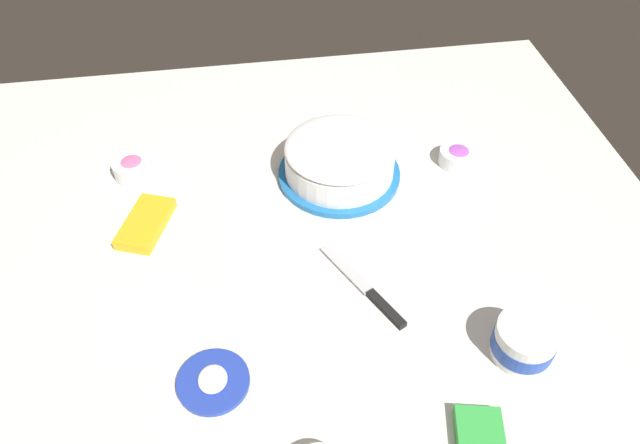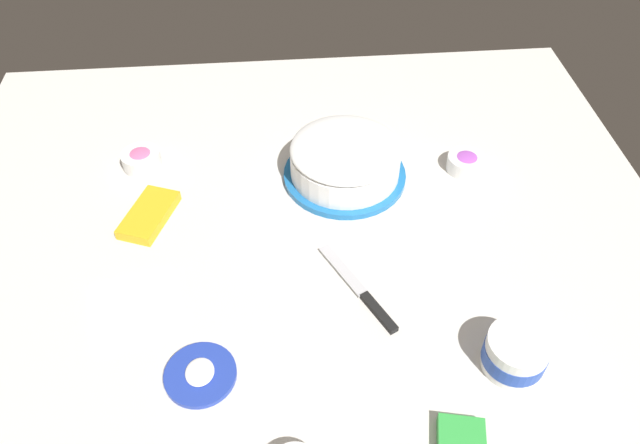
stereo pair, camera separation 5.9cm
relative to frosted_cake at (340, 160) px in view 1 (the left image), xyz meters
name	(u,v)px [view 1 (the left image)]	position (x,y,z in m)	size (l,w,h in m)	color
ground_plane	(308,270)	(-0.26, 0.11, -0.05)	(1.54, 1.54, 0.00)	silver
frosted_cake	(340,160)	(0.00, 0.00, 0.00)	(0.27, 0.27, 0.10)	#1E6BB2
frosting_tub	(524,341)	(-0.50, -0.23, -0.01)	(0.11, 0.11, 0.07)	white
frosting_tub_lid	(213,381)	(-0.48, 0.30, -0.04)	(0.12, 0.12, 0.02)	#233DAD
spreading_knife	(369,292)	(-0.34, 0.00, -0.04)	(0.22, 0.12, 0.01)	silver
sprinkle_bowl_pink	(133,167)	(0.08, 0.46, -0.02)	(0.09, 0.09, 0.04)	white
sprinkle_bowl_rainbow	(458,156)	(0.00, -0.28, -0.03)	(0.08, 0.08, 0.04)	white
candy_box_upper	(146,223)	(-0.09, 0.42, -0.04)	(0.15, 0.08, 0.02)	yellow
paper_napkin	(138,316)	(-0.32, 0.43, -0.04)	(0.15, 0.15, 0.01)	white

